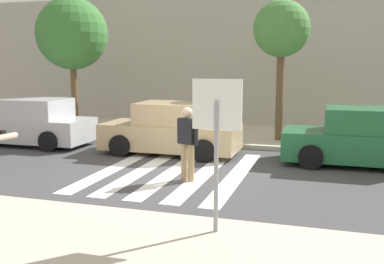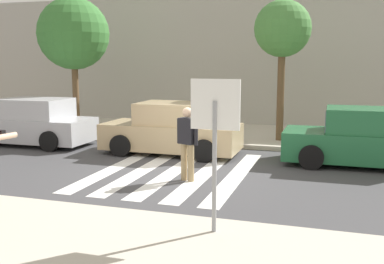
# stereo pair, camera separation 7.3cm
# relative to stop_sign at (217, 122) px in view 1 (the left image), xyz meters

# --- Properties ---
(ground_plane) EXTENTS (120.00, 120.00, 0.00)m
(ground_plane) POSITION_rel_stop_sign_xyz_m (-2.09, 3.78, -1.86)
(ground_plane) COLOR #424244
(sidewalk_far) EXTENTS (60.00, 4.80, 0.14)m
(sidewalk_far) POSITION_rel_stop_sign_xyz_m (-2.09, 9.78, -1.79)
(sidewalk_far) COLOR beige
(sidewalk_far) RESTS_ON ground
(building_facade_far) EXTENTS (56.00, 4.00, 5.56)m
(building_facade_far) POSITION_rel_stop_sign_xyz_m (-2.09, 14.18, 0.92)
(building_facade_far) COLOR #ADA89E
(building_facade_far) RESTS_ON ground
(crosswalk_stripe_0) EXTENTS (0.44, 5.20, 0.01)m
(crosswalk_stripe_0) POSITION_rel_stop_sign_xyz_m (-3.69, 3.98, -1.85)
(crosswalk_stripe_0) COLOR silver
(crosswalk_stripe_0) RESTS_ON ground
(crosswalk_stripe_1) EXTENTS (0.44, 5.20, 0.01)m
(crosswalk_stripe_1) POSITION_rel_stop_sign_xyz_m (-2.89, 3.98, -1.85)
(crosswalk_stripe_1) COLOR silver
(crosswalk_stripe_1) RESTS_ON ground
(crosswalk_stripe_2) EXTENTS (0.44, 5.20, 0.01)m
(crosswalk_stripe_2) POSITION_rel_stop_sign_xyz_m (-2.09, 3.98, -1.85)
(crosswalk_stripe_2) COLOR silver
(crosswalk_stripe_2) RESTS_ON ground
(crosswalk_stripe_3) EXTENTS (0.44, 5.20, 0.01)m
(crosswalk_stripe_3) POSITION_rel_stop_sign_xyz_m (-1.29, 3.98, -1.85)
(crosswalk_stripe_3) COLOR silver
(crosswalk_stripe_3) RESTS_ON ground
(crosswalk_stripe_4) EXTENTS (0.44, 5.20, 0.01)m
(crosswalk_stripe_4) POSITION_rel_stop_sign_xyz_m (-0.49, 3.98, -1.85)
(crosswalk_stripe_4) COLOR silver
(crosswalk_stripe_4) RESTS_ON ground
(stop_sign) EXTENTS (0.76, 0.08, 2.37)m
(stop_sign) POSITION_rel_stop_sign_xyz_m (0.00, 0.00, 0.00)
(stop_sign) COLOR gray
(stop_sign) RESTS_ON sidewalk_near
(pedestrian_crossing) EXTENTS (0.55, 0.35, 1.72)m
(pedestrian_crossing) POSITION_rel_stop_sign_xyz_m (-1.49, 3.22, -0.88)
(pedestrian_crossing) COLOR tan
(pedestrian_crossing) RESTS_ON ground
(parked_car_silver) EXTENTS (4.10, 1.92, 1.55)m
(parked_car_silver) POSITION_rel_stop_sign_xyz_m (-7.86, 6.08, -1.13)
(parked_car_silver) COLOR #B7BABF
(parked_car_silver) RESTS_ON ground
(parked_car_tan) EXTENTS (4.10, 1.92, 1.55)m
(parked_car_tan) POSITION_rel_stop_sign_xyz_m (-2.88, 6.08, -1.13)
(parked_car_tan) COLOR tan
(parked_car_tan) RESTS_ON ground
(parked_car_green) EXTENTS (4.10, 1.92, 1.55)m
(parked_car_green) POSITION_rel_stop_sign_xyz_m (2.53, 6.08, -1.13)
(parked_car_green) COLOR #236B3D
(parked_car_green) RESTS_ON ground
(street_tree_west) EXTENTS (2.66, 2.66, 4.98)m
(street_tree_west) POSITION_rel_stop_sign_xyz_m (-7.67, 8.49, 1.91)
(street_tree_west) COLOR brown
(street_tree_west) RESTS_ON sidewalk_far
(street_tree_center) EXTENTS (1.85, 1.85, 4.61)m
(street_tree_center) POSITION_rel_stop_sign_xyz_m (0.02, 8.62, 1.90)
(street_tree_center) COLOR brown
(street_tree_center) RESTS_ON sidewalk_far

